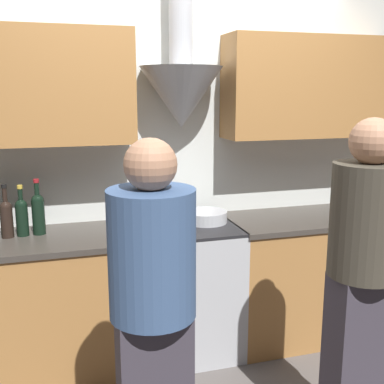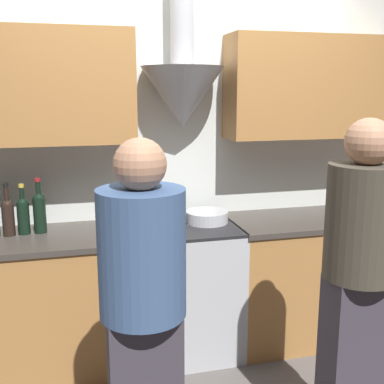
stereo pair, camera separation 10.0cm
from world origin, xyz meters
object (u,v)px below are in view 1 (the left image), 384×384
object	(u,v)px
wine_bottle_4	(22,215)
stock_pot	(165,214)
person_foreground_left	(153,317)
wine_bottle_3	(6,217)
mixing_bowl	(206,217)
wine_bottle_5	(38,212)
orange_fruit	(375,204)
stove_range	(188,289)
person_foreground_right	(363,276)

from	to	relation	value
wine_bottle_4	stock_pot	bearing A→B (deg)	-3.15
person_foreground_left	wine_bottle_4	bearing A→B (deg)	113.21
wine_bottle_3	mixing_bowl	world-z (taller)	wine_bottle_3
wine_bottle_5	stock_pot	distance (m)	0.80
wine_bottle_3	orange_fruit	bearing A→B (deg)	-1.08
wine_bottle_5	wine_bottle_3	bearing A→B (deg)	-174.30
stove_range	mixing_bowl	xyz separation A→B (m)	(0.15, 0.05, 0.48)
wine_bottle_4	stock_pot	world-z (taller)	wine_bottle_4
wine_bottle_4	person_foreground_right	size ratio (longest dim) A/B	0.19
stove_range	wine_bottle_4	bearing A→B (deg)	175.61
wine_bottle_5	stove_range	bearing A→B (deg)	-5.21
stove_range	stock_pot	xyz separation A→B (m)	(-0.15, 0.03, 0.53)
wine_bottle_3	mixing_bowl	bearing A→B (deg)	-0.76
stock_pot	wine_bottle_4	bearing A→B (deg)	176.85
orange_fruit	person_foreground_right	size ratio (longest dim) A/B	0.05
wine_bottle_3	wine_bottle_5	bearing A→B (deg)	5.70
wine_bottle_3	person_foreground_left	xyz separation A→B (m)	(0.64, -1.27, -0.14)
stock_pot	person_foreground_right	size ratio (longest dim) A/B	0.15
person_foreground_right	wine_bottle_5	bearing A→B (deg)	140.28
stock_pot	person_foreground_right	distance (m)	1.35
stock_pot	person_foreground_right	world-z (taller)	person_foreground_right
wine_bottle_4	mixing_bowl	distance (m)	1.19
mixing_bowl	wine_bottle_4	bearing A→B (deg)	178.59
wine_bottle_3	person_foreground_left	size ratio (longest dim) A/B	0.21
mixing_bowl	person_foreground_left	distance (m)	1.40
wine_bottle_5	stock_pot	size ratio (longest dim) A/B	1.43
stove_range	person_foreground_left	distance (m)	1.37
wine_bottle_3	wine_bottle_4	bearing A→B (deg)	7.95
wine_bottle_5	orange_fruit	bearing A→B (deg)	-1.60
wine_bottle_3	stock_pot	bearing A→B (deg)	-2.16
wine_bottle_4	wine_bottle_5	world-z (taller)	wine_bottle_5
stove_range	mixing_bowl	size ratio (longest dim) A/B	3.14
mixing_bowl	orange_fruit	xyz separation A→B (m)	(1.33, -0.03, 0.01)
stove_range	person_foreground_right	size ratio (longest dim) A/B	0.54
wine_bottle_4	wine_bottle_5	distance (m)	0.10
mixing_bowl	orange_fruit	bearing A→B (deg)	-1.39
wine_bottle_5	person_foreground_left	world-z (taller)	person_foreground_left
wine_bottle_4	person_foreground_right	xyz separation A→B (m)	(1.57, -1.22, -0.11)
wine_bottle_3	person_foreground_left	bearing A→B (deg)	-63.34
stock_pot	person_foreground_left	bearing A→B (deg)	-105.59
wine_bottle_5	person_foreground_left	xyz separation A→B (m)	(0.45, -1.29, -0.16)
wine_bottle_5	person_foreground_right	world-z (taller)	person_foreground_right
wine_bottle_5	stock_pot	world-z (taller)	wine_bottle_5
mixing_bowl	wine_bottle_3	bearing A→B (deg)	179.24
stove_range	wine_bottle_4	size ratio (longest dim) A/B	2.82
orange_fruit	stove_range	bearing A→B (deg)	-179.29
wine_bottle_3	person_foreground_left	world-z (taller)	person_foreground_left
wine_bottle_3	stock_pot	xyz separation A→B (m)	(0.98, -0.04, -0.05)
orange_fruit	person_foreground_left	xyz separation A→B (m)	(-1.96, -1.22, -0.06)
wine_bottle_3	stock_pot	size ratio (longest dim) A/B	1.35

